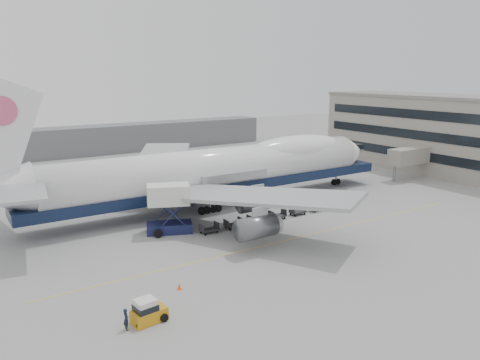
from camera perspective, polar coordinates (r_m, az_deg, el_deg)
ground at (r=62.68m, az=2.80°, el=-5.63°), size 260.00×260.00×0.00m
apron_line at (r=58.20m, az=6.28°, el=-7.17°), size 60.00×0.15×0.01m
hangar at (r=121.85m, az=-20.93°, el=4.31°), size 110.00×8.00×7.00m
airliner at (r=71.29m, az=-2.36°, el=1.33°), size 67.00×55.30×19.98m
catering_truck at (r=59.92m, az=-8.68°, el=-3.17°), size 6.32×5.37×6.25m
baggage_tug at (r=40.26m, az=-11.19°, el=-15.49°), size 2.98×1.83×2.06m
ground_worker at (r=39.56m, az=-13.71°, el=-16.17°), size 0.47×0.69×1.82m
traffic_cone at (r=45.49m, az=-7.41°, el=-12.73°), size 0.43×0.43×0.64m
dolly_0 at (r=59.89m, az=-3.79°, el=-6.00°), size 2.30×1.35×1.30m
dolly_1 at (r=61.64m, az=-0.82°, el=-5.42°), size 2.30×1.35×1.30m
dolly_2 at (r=63.55m, az=1.97°, el=-4.85°), size 2.30×1.35×1.30m
dolly_3 at (r=65.61m, az=4.59°, el=-4.31°), size 2.30×1.35×1.30m
dolly_4 at (r=67.81m, az=7.04°, el=-3.80°), size 2.30×1.35×1.30m
dolly_5 at (r=70.12m, az=9.33°, el=-3.31°), size 2.30×1.35×1.30m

